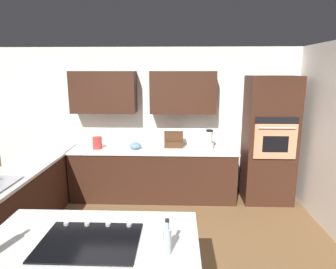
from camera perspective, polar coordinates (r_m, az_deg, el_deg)
The scene contains 14 objects.
ground_plane at distance 3.83m, azimuth -3.54°, elevation -22.85°, with size 14.00×14.00×0.00m, color brown.
wall_back at distance 5.23m, azimuth -2.34°, elevation 3.87°, with size 6.00×0.44×2.60m.
lower_cabinets_back at distance 5.17m, azimuth -2.86°, elevation -7.79°, with size 2.80×0.60×0.86m, color #381E14.
countertop_back at distance 5.03m, azimuth -2.92°, elevation -2.97°, with size 2.84×0.64×0.04m, color silver.
lower_cabinets_side at distance 4.60m, azimuth -26.58°, elevation -11.72°, with size 0.60×2.90×0.86m, color #381E14.
countertop_side at distance 4.45m, azimuth -27.13°, elevation -6.40°, with size 0.64×2.94×0.04m, color silver.
island_top at distance 2.51m, azimuth -14.93°, elevation -19.96°, with size 1.69×1.06×0.04m, color silver.
wall_oven at distance 5.19m, azimuth 19.04°, elevation -1.07°, with size 0.80×0.66×2.13m.
cooktop at distance 2.50m, azimuth -14.93°, elevation -19.36°, with size 0.76×0.56×0.03m.
blender at distance 4.97m, azimuth 8.01°, elevation -1.29°, with size 0.15×0.15×0.34m.
mixing_bowl at distance 5.02m, azimuth -6.37°, elevation -2.15°, with size 0.21×0.21×0.12m, color #668CB2.
spice_rack at distance 5.05m, azimuth 1.10°, elevation -1.01°, with size 0.32×0.11×0.28m.
kettle at distance 5.14m, azimuth -13.57°, elevation -1.58°, with size 0.16×0.16×0.20m, color red.
second_bottle at distance 2.25m, azimuth -0.16°, elevation -19.79°, with size 0.06×0.06×0.27m.
Camera 1 is at (-0.33, 3.12, 2.20)m, focal length 31.39 mm.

